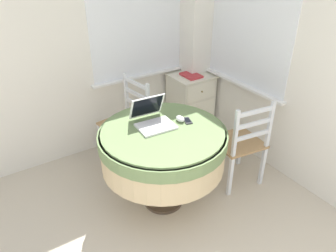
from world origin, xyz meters
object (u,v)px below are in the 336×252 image
object	(u,v)px
cell_phone	(187,121)
dining_chair_near_back_window	(127,123)
laptop	(153,119)
computer_mouse	(180,119)
dining_chair_near_right_window	(241,144)
corner_cabinet	(190,103)
round_dining_table	(163,146)
book_on_cabinet	(191,75)

from	to	relation	value
cell_phone	dining_chair_near_back_window	distance (m)	0.88
cell_phone	dining_chair_near_back_window	world-z (taller)	dining_chair_near_back_window
laptop	computer_mouse	size ratio (longest dim) A/B	3.71
dining_chair_near_right_window	corner_cabinet	size ratio (longest dim) A/B	1.24
cell_phone	dining_chair_near_back_window	size ratio (longest dim) A/B	0.14
computer_mouse	dining_chair_near_right_window	size ratio (longest dim) A/B	0.10
round_dining_table	computer_mouse	bearing A→B (deg)	11.56
cell_phone	book_on_cabinet	xyz separation A→B (m)	(0.72, 0.91, -0.04)
round_dining_table	corner_cabinet	distance (m)	1.41
cell_phone	dining_chair_near_right_window	world-z (taller)	dining_chair_near_right_window
computer_mouse	cell_phone	size ratio (longest dim) A/B	0.74
dining_chair_near_right_window	cell_phone	bearing A→B (deg)	163.19
laptop	computer_mouse	distance (m)	0.24
laptop	dining_chair_near_back_window	size ratio (longest dim) A/B	0.38
round_dining_table	laptop	distance (m)	0.24
computer_mouse	corner_cabinet	size ratio (longest dim) A/B	0.13
computer_mouse	dining_chair_near_back_window	size ratio (longest dim) A/B	0.10
computer_mouse	corner_cabinet	world-z (taller)	computer_mouse
round_dining_table	dining_chair_near_back_window	size ratio (longest dim) A/B	1.18
cell_phone	corner_cabinet	xyz separation A→B (m)	(0.75, 0.95, -0.42)
book_on_cabinet	corner_cabinet	bearing A→B (deg)	50.47
cell_phone	book_on_cabinet	size ratio (longest dim) A/B	0.52
round_dining_table	corner_cabinet	size ratio (longest dim) A/B	1.47
computer_mouse	dining_chair_near_right_window	xyz separation A→B (m)	(0.58, -0.19, -0.36)
laptop	computer_mouse	xyz separation A→B (m)	(0.22, -0.08, -0.03)
round_dining_table	dining_chair_near_right_window	size ratio (longest dim) A/B	1.18
round_dining_table	cell_phone	bearing A→B (deg)	1.74
computer_mouse	book_on_cabinet	xyz separation A→B (m)	(0.77, 0.88, -0.06)
round_dining_table	dining_chair_near_right_window	world-z (taller)	dining_chair_near_right_window
laptop	book_on_cabinet	world-z (taller)	laptop
dining_chair_near_back_window	corner_cabinet	world-z (taller)	dining_chair_near_back_window
round_dining_table	dining_chair_near_right_window	distance (m)	0.82
dining_chair_near_right_window	corner_cabinet	bearing A→B (deg)	78.61
corner_cabinet	computer_mouse	bearing A→B (deg)	-131.21
laptop	corner_cabinet	world-z (taller)	laptop
laptop	dining_chair_near_right_window	world-z (taller)	laptop
dining_chair_near_right_window	corner_cabinet	world-z (taller)	dining_chair_near_right_window
corner_cabinet	cell_phone	bearing A→B (deg)	-128.27
dining_chair_near_back_window	book_on_cabinet	distance (m)	0.97
dining_chair_near_back_window	dining_chair_near_right_window	distance (m)	1.20
computer_mouse	cell_phone	world-z (taller)	computer_mouse
corner_cabinet	book_on_cabinet	size ratio (longest dim) A/B	3.03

